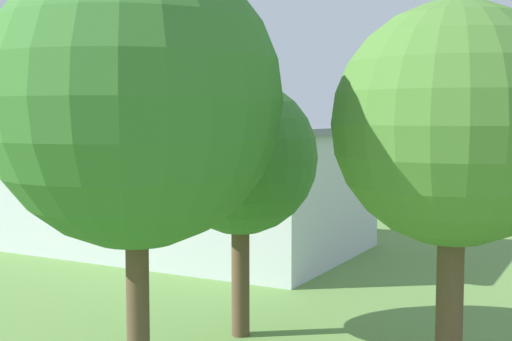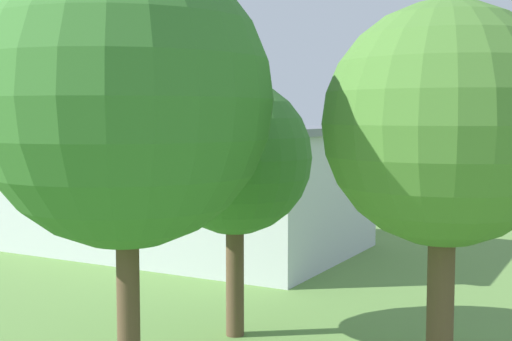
{
  "view_description": "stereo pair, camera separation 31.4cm",
  "coord_description": "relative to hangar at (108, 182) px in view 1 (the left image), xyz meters",
  "views": [
    {
      "loc": [
        -27.29,
        62.93,
        7.42
      ],
      "look_at": [
        -3.72,
        12.35,
        2.93
      ],
      "focal_mm": 48.11,
      "sensor_mm": 36.0,
      "label": 1
    },
    {
      "loc": [
        -27.58,
        62.8,
        7.42
      ],
      "look_at": [
        -3.72,
        12.35,
        2.93
      ],
      "focal_mm": 48.11,
      "sensor_mm": 36.0,
      "label": 2
    }
  ],
  "objects": [
    {
      "name": "car_yellow",
      "position": [
        15.82,
        -11.44,
        -2.61
      ],
      "size": [
        2.49,
        4.78,
        1.54
      ],
      "color": "gold",
      "rests_on": "ground_plane"
    },
    {
      "name": "tree_behind_hangar_right",
      "position": [
        -22.69,
        16.88,
        3.74
      ],
      "size": [
        5.68,
        5.68,
        10.06
      ],
      "color": "brown",
      "rests_on": "ground_plane"
    },
    {
      "name": "biplane",
      "position": [
        -2.91,
        -22.65,
        0.52
      ],
      "size": [
        9.07,
        6.8,
        4.03
      ],
      "color": "silver"
    },
    {
      "name": "hangar",
      "position": [
        0.0,
        0.0,
        0.0
      ],
      "size": [
        30.9,
        13.79,
        6.83
      ],
      "color": "silver",
      "rests_on": "ground_plane"
    },
    {
      "name": "person_by_parked_cars",
      "position": [
        -13.44,
        -9.64,
        -2.63
      ],
      "size": [
        0.5,
        0.5,
        1.6
      ],
      "color": "#3F3F47",
      "rests_on": "ground_plane"
    },
    {
      "name": "ground_plane",
      "position": [
        2.05,
        -29.71,
        -3.42
      ],
      "size": [
        400.0,
        400.0,
        0.0
      ],
      "primitive_type": "plane",
      "color": "#608C42"
    },
    {
      "name": "windsock",
      "position": [
        22.3,
        -29.91,
        1.55
      ],
      "size": [
        1.43,
        1.34,
        5.65
      ],
      "color": "silver",
      "rests_on": "ground_plane"
    },
    {
      "name": "person_crossing_taxiway",
      "position": [
        4.9,
        -17.55,
        -2.56
      ],
      "size": [
        0.5,
        0.5,
        1.72
      ],
      "color": "orange",
      "rests_on": "ground_plane"
    },
    {
      "name": "tree_near_perimeter_road",
      "position": [
        -16.09,
        20.12,
        4.33
      ],
      "size": [
        6.85,
        6.85,
        11.2
      ],
      "color": "brown",
      "rests_on": "ground_plane"
    },
    {
      "name": "tree_behind_hangar_left",
      "position": [
        -15.19,
        12.88,
        2.58
      ],
      "size": [
        5.16,
        5.16,
        8.62
      ],
      "color": "brown",
      "rests_on": "ground_plane"
    },
    {
      "name": "person_watching_takeoff",
      "position": [
        -3.85,
        -16.7,
        -2.53
      ],
      "size": [
        0.48,
        0.48,
        1.79
      ],
      "color": "#B23333",
      "rests_on": "ground_plane"
    }
  ]
}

